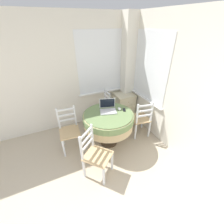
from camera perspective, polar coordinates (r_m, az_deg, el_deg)
corner_room_shell at (r=2.80m, az=1.24°, el=9.00°), size 4.59×4.88×2.55m
round_dining_table at (r=3.05m, az=-1.35°, el=-3.04°), size 1.03×1.03×0.77m
laptop at (r=3.05m, az=-1.58°, el=1.37°), size 0.39×0.35×0.25m
computer_mouse at (r=3.10m, az=2.79°, el=1.26°), size 0.06×0.09×0.05m
cell_phone at (r=3.10m, az=4.65°, el=0.81°), size 0.09×0.13×0.01m
dining_chair_near_back_window at (r=3.82m, az=-3.73°, el=1.41°), size 0.45×0.42×0.91m
dining_chair_near_right_window at (r=3.47m, az=10.92°, el=-2.57°), size 0.46×0.49×0.91m
dining_chair_camera_near at (r=2.61m, az=-6.37°, el=-15.85°), size 0.57×0.57×0.91m
dining_chair_left_flank at (r=3.19m, az=-15.94°, el=-6.75°), size 0.42×0.45×0.91m
corner_cabinet at (r=4.13m, az=4.53°, el=2.45°), size 0.51×0.50×0.71m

